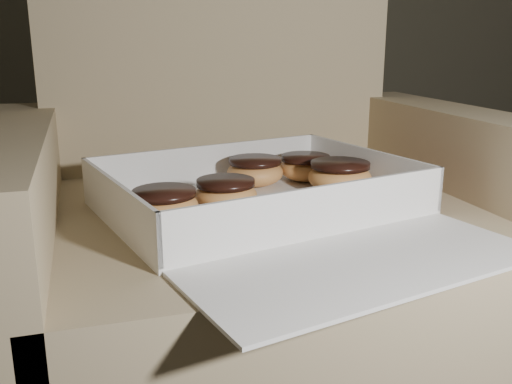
% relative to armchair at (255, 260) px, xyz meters
% --- Properties ---
extents(armchair, '(0.87, 0.73, 0.90)m').
position_rel_armchair_xyz_m(armchair, '(0.00, 0.00, 0.00)').
color(armchair, tan).
rests_on(armchair, floor).
extents(bakery_box, '(0.55, 0.61, 0.07)m').
position_rel_armchair_xyz_m(bakery_box, '(-0.01, -0.13, 0.13)').
color(bakery_box, white).
rests_on(bakery_box, armchair).
extents(donut_a, '(0.10, 0.10, 0.05)m').
position_rel_armchair_xyz_m(donut_a, '(-0.17, -0.13, 0.15)').
color(donut_a, '#E9A051').
rests_on(donut_a, bakery_box).
extents(donut_b, '(0.09, 0.09, 0.05)m').
position_rel_armchair_xyz_m(donut_b, '(0.11, 0.04, 0.15)').
color(donut_b, '#E9A051').
rests_on(donut_b, bakery_box).
extents(donut_c, '(0.09, 0.09, 0.05)m').
position_rel_armchair_xyz_m(donut_c, '(-0.07, -0.09, 0.15)').
color(donut_c, '#E9A051').
rests_on(donut_c, bakery_box).
extents(donut_d, '(0.11, 0.11, 0.05)m').
position_rel_armchair_xyz_m(donut_d, '(0.13, -0.05, 0.16)').
color(donut_d, '#E9A051').
rests_on(donut_d, bakery_box).
extents(donut_e, '(0.10, 0.10, 0.05)m').
position_rel_armchair_xyz_m(donut_e, '(0.01, 0.03, 0.15)').
color(donut_e, '#E9A051').
rests_on(donut_e, bakery_box).
extents(crumb_a, '(0.01, 0.01, 0.00)m').
position_rel_armchair_xyz_m(crumb_a, '(0.10, -0.09, 0.13)').
color(crumb_a, black).
rests_on(crumb_a, bakery_box).
extents(crumb_b, '(0.01, 0.01, 0.00)m').
position_rel_armchair_xyz_m(crumb_b, '(0.01, -0.11, 0.13)').
color(crumb_b, black).
rests_on(crumb_b, bakery_box).
extents(crumb_c, '(0.01, 0.01, 0.00)m').
position_rel_armchair_xyz_m(crumb_c, '(0.17, -0.19, 0.13)').
color(crumb_c, black).
rests_on(crumb_c, bakery_box).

